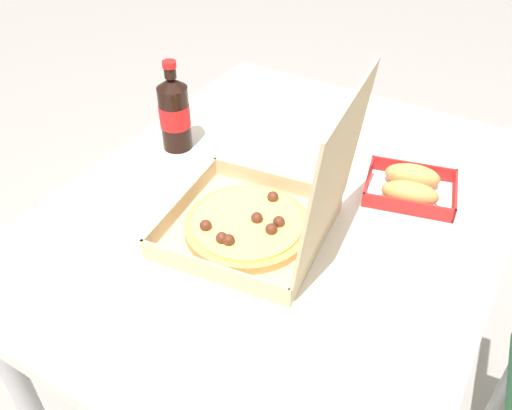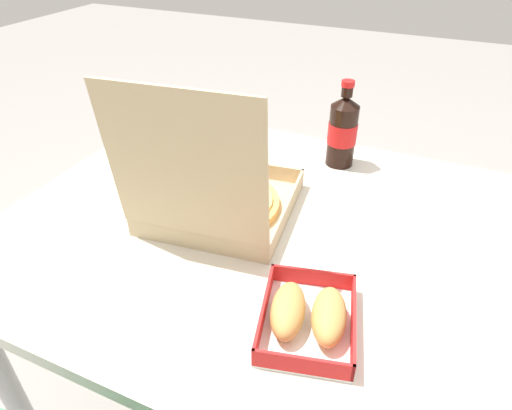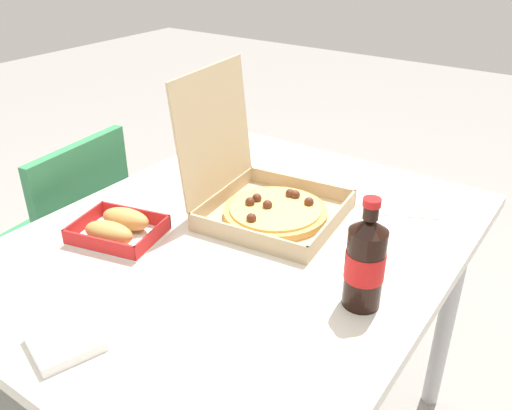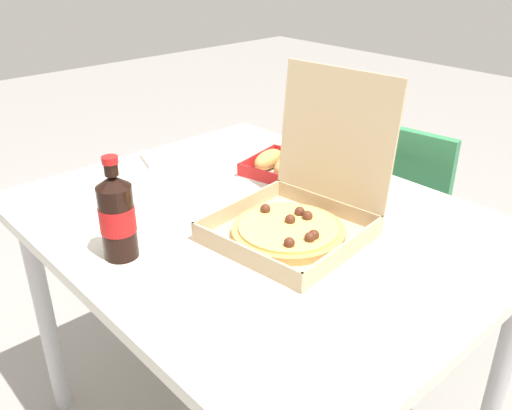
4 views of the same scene
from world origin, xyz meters
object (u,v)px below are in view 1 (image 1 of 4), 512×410
bread_side_box (411,186)px  pizza_box_open (262,217)px  cola_bottle (174,113)px  paper_menu (60,278)px  napkin_pile (375,112)px

bread_side_box → pizza_box_open: bearing=-37.3°
bread_side_box → cola_bottle: (0.10, -0.56, 0.07)m
cola_bottle → paper_menu: bearing=10.1°
paper_menu → bread_side_box: bearing=115.0°
paper_menu → cola_bottle: bearing=164.9°
bread_side_box → napkin_pile: 0.35m
bread_side_box → napkin_pile: size_ratio=2.00×
napkin_pile → paper_menu: bearing=-17.9°
bread_side_box → napkin_pile: bread_side_box is taller
pizza_box_open → napkin_pile: bearing=178.1°
paper_menu → napkin_pile: 0.91m
pizza_box_open → napkin_pile: 0.58m
napkin_pile → bread_side_box: bearing=33.2°
cola_bottle → paper_menu: size_ratio=1.07×
bread_side_box → cola_bottle: cola_bottle is taller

